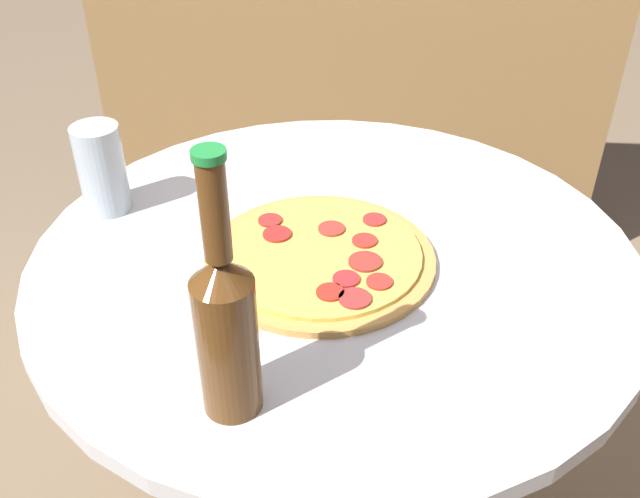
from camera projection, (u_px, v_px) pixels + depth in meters
The scene contains 4 objects.
table at pixel (333, 366), 1.08m from camera, with size 0.81×0.81×0.70m.
pizza at pixel (321, 257), 0.93m from camera, with size 0.30×0.30×0.02m.
beer_bottle at pixel (226, 325), 0.67m from camera, with size 0.06×0.06×0.29m.
drinking_glass at pixel (102, 169), 1.01m from camera, with size 0.07×0.07×0.13m.
Camera 1 is at (0.03, -0.78, 1.26)m, focal length 40.00 mm.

